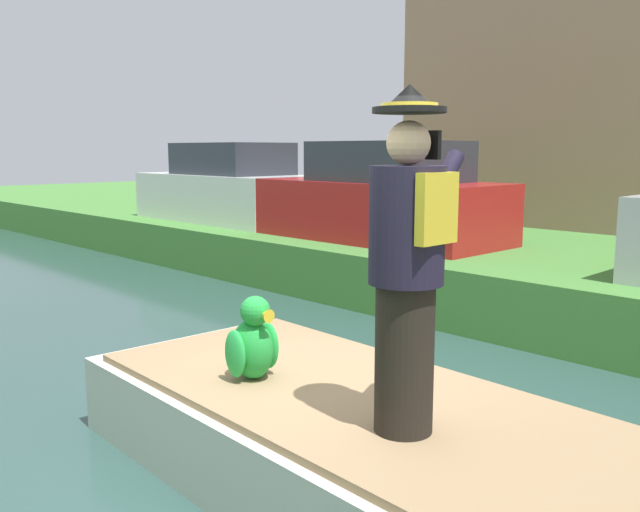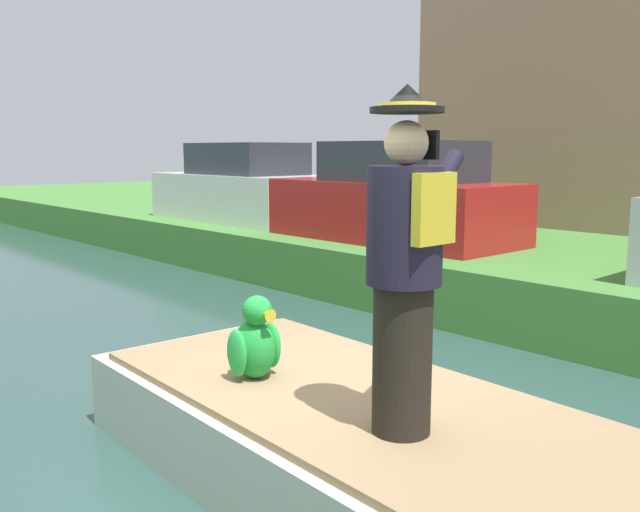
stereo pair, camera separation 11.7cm
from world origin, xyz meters
The scene contains 7 objects.
ground_plane centered at (0.00, 0.00, 0.00)m, with size 80.00×80.00×0.00m, color #4C4742.
canal_water centered at (0.00, 0.00, 0.05)m, with size 6.86×48.00×0.10m, color #2D4C47.
boat centered at (0.00, -0.42, 0.40)m, with size 1.94×4.26×0.61m.
person_pirate centered at (-0.21, -0.91, 1.64)m, with size 0.61×0.42×1.85m.
parrot_plush centered at (-0.28, 0.33, 0.95)m, with size 0.36×0.35×0.57m.
parked_car_red centered at (4.89, 3.74, 1.48)m, with size 1.72×4.01×1.50m.
parked_car_white centered at (4.89, 7.69, 1.48)m, with size 1.72×4.01×1.50m.
Camera 2 is at (-2.90, -3.23, 2.23)m, focal length 38.20 mm.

